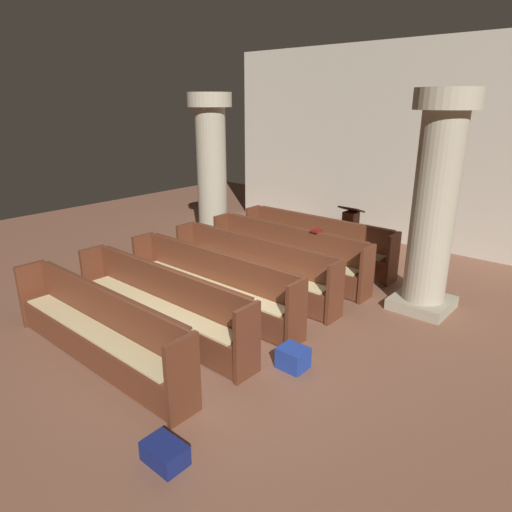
# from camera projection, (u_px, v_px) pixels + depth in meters

# --- Properties ---
(ground_plane) EXTENTS (19.20, 19.20, 0.00)m
(ground_plane) POSITION_uv_depth(u_px,v_px,m) (225.00, 337.00, 6.50)
(ground_plane) COLOR brown
(back_wall) EXTENTS (10.00, 0.16, 4.50)m
(back_wall) POSITION_uv_depth(u_px,v_px,m) (412.00, 147.00, 10.13)
(back_wall) COLOR beige
(back_wall) RESTS_ON ground
(pew_row_0) EXTENTS (3.45, 0.46, 0.96)m
(pew_row_0) POSITION_uv_depth(u_px,v_px,m) (316.00, 240.00, 9.32)
(pew_row_0) COLOR brown
(pew_row_0) RESTS_ON ground
(pew_row_1) EXTENTS (3.45, 0.46, 0.96)m
(pew_row_1) POSITION_uv_depth(u_px,v_px,m) (287.00, 252.00, 8.61)
(pew_row_1) COLOR brown
(pew_row_1) RESTS_ON ground
(pew_row_2) EXTENTS (3.45, 0.47, 0.96)m
(pew_row_2) POSITION_uv_depth(u_px,v_px,m) (252.00, 265.00, 7.89)
(pew_row_2) COLOR brown
(pew_row_2) RESTS_ON ground
(pew_row_3) EXTENTS (3.45, 0.46, 0.96)m
(pew_row_3) POSITION_uv_depth(u_px,v_px,m) (211.00, 282.00, 7.17)
(pew_row_3) COLOR brown
(pew_row_3) RESTS_ON ground
(pew_row_4) EXTENTS (3.45, 0.46, 0.96)m
(pew_row_4) POSITION_uv_depth(u_px,v_px,m) (160.00, 302.00, 6.46)
(pew_row_4) COLOR brown
(pew_row_4) RESTS_ON ground
(pew_row_5) EXTENTS (3.45, 0.47, 0.96)m
(pew_row_5) POSITION_uv_depth(u_px,v_px,m) (97.00, 327.00, 5.74)
(pew_row_5) COLOR brown
(pew_row_5) RESTS_ON ground
(pillar_aisle_side) EXTENTS (0.95, 0.95, 3.40)m
(pillar_aisle_side) POSITION_uv_depth(u_px,v_px,m) (435.00, 202.00, 6.85)
(pillar_aisle_side) COLOR #9F967E
(pillar_aisle_side) RESTS_ON ground
(pillar_far_side) EXTENTS (0.95, 0.95, 3.40)m
(pillar_far_side) POSITION_uv_depth(u_px,v_px,m) (212.00, 170.00, 10.08)
(pillar_far_side) COLOR #9F967E
(pillar_far_side) RESTS_ON ground
(lectern) EXTENTS (0.48, 0.45, 1.08)m
(lectern) POSITION_uv_depth(u_px,v_px,m) (350.00, 234.00, 9.93)
(lectern) COLOR #492215
(lectern) RESTS_ON ground
(hymn_book) EXTENTS (0.15, 0.20, 0.04)m
(hymn_book) POSITION_uv_depth(u_px,v_px,m) (317.00, 230.00, 8.25)
(hymn_book) COLOR maroon
(hymn_book) RESTS_ON pew_row_1
(kneeler_box_blue) EXTENTS (0.35, 0.31, 0.28)m
(kneeler_box_blue) POSITION_uv_depth(u_px,v_px,m) (293.00, 358.00, 5.71)
(kneeler_box_blue) COLOR navy
(kneeler_box_blue) RESTS_ON ground
(kneeler_box_navy) EXTENTS (0.42, 0.28, 0.20)m
(kneeler_box_navy) POSITION_uv_depth(u_px,v_px,m) (165.00, 453.00, 4.21)
(kneeler_box_navy) COLOR navy
(kneeler_box_navy) RESTS_ON ground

